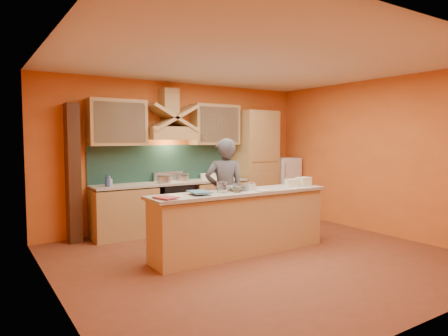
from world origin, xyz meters
TOP-DOWN VIEW (x-y plane):
  - floor at (0.00, 0.00)m, footprint 5.50×5.00m
  - ceiling at (0.00, 0.00)m, footprint 5.50×5.00m
  - wall_back at (0.00, 2.50)m, footprint 5.50×0.02m
  - wall_front at (0.00, -2.50)m, footprint 5.50×0.02m
  - wall_left at (-2.75, 0.00)m, footprint 0.02×5.00m
  - wall_right at (2.75, 0.00)m, footprint 0.02×5.00m
  - base_cabinet_left at (-1.25, 2.20)m, footprint 1.10×0.60m
  - base_cabinet_right at (0.65, 2.20)m, footprint 1.10×0.60m
  - counter_top at (-0.30, 2.20)m, footprint 3.00×0.62m
  - stove at (-0.30, 2.20)m, footprint 0.60×0.58m
  - backsplash at (-0.30, 2.48)m, footprint 3.00×0.03m
  - range_hood at (-0.30, 2.25)m, footprint 0.92×0.50m
  - hood_chimney at (-0.30, 2.35)m, footprint 0.30×0.30m
  - upper_cabinet_left at (-1.30, 2.33)m, footprint 1.00×0.35m
  - upper_cabinet_right at (0.70, 2.33)m, footprint 1.00×0.35m
  - pantry_column at (1.65, 2.20)m, footprint 0.80×0.60m
  - fridge at (2.40, 2.20)m, footprint 0.58×0.60m
  - trim_column_left at (-2.05, 2.35)m, footprint 0.20×0.30m
  - island_body at (-0.10, 0.30)m, footprint 2.80×0.55m
  - island_top at (-0.10, 0.30)m, footprint 2.90×0.62m
  - person at (-0.10, 0.75)m, footprint 0.73×0.61m
  - pot_large at (-0.52, 2.11)m, footprint 0.26×0.26m
  - pot_small at (-0.08, 2.21)m, footprint 0.24×0.24m
  - soap_bottle_a at (-1.49, 2.19)m, footprint 0.09×0.09m
  - soap_bottle_b at (-1.55, 2.12)m, footprint 0.09×0.10m
  - bowl_back at (0.52, 2.27)m, footprint 0.27×0.27m
  - dish_rack at (0.52, 2.28)m, footprint 0.37×0.33m
  - book_lower at (-1.48, 0.16)m, footprint 0.30×0.35m
  - book_upper at (-0.95, 0.30)m, footprint 0.30×0.38m
  - jar_large at (-0.44, 0.29)m, footprint 0.17×0.17m
  - jar_small at (-0.24, 0.19)m, footprint 0.14×0.14m
  - kitchen_scale at (0.06, 0.30)m, footprint 0.13×0.13m
  - mixing_bowl at (-0.16, 0.36)m, footprint 0.34×0.34m
  - cloth at (0.17, 0.08)m, footprint 0.22×0.18m
  - grocery_bag_a at (1.15, 0.27)m, footprint 0.23×0.19m
  - grocery_bag_b at (0.93, 0.31)m, footprint 0.22×0.19m

SIDE VIEW (x-z plane):
  - floor at x=0.00m, z-range -0.01..0.01m
  - base_cabinet_left at x=-1.25m, z-range 0.00..0.86m
  - base_cabinet_right at x=0.65m, z-range 0.00..0.86m
  - island_body at x=-0.10m, z-range 0.00..0.88m
  - stove at x=-0.30m, z-range 0.00..0.90m
  - fridge at x=2.40m, z-range 0.00..1.30m
  - person at x=-0.10m, z-range 0.00..1.73m
  - counter_top at x=-0.30m, z-range 0.88..0.92m
  - island_top at x=-0.10m, z-range 0.90..0.95m
  - cloth at x=0.17m, z-range 0.94..0.96m
  - bowl_back at x=0.52m, z-range 0.92..0.99m
  - book_lower at x=-1.48m, z-range 0.94..0.97m
  - pot_small at x=-0.08m, z-range 0.90..1.02m
  - pot_large at x=-0.52m, z-range 0.90..1.04m
  - dish_rack at x=0.52m, z-range 0.92..1.03m
  - mixing_bowl at x=-0.16m, z-range 0.95..1.01m
  - book_upper at x=-0.95m, z-range 0.97..0.99m
  - kitchen_scale at x=0.06m, z-range 0.95..1.05m
  - grocery_bag_b at x=0.93m, z-range 0.95..1.06m
  - soap_bottle_a at x=-1.49m, z-range 0.92..1.09m
  - jar_small at x=-0.24m, z-range 0.94..1.08m
  - grocery_bag_a at x=1.15m, z-range 0.94..1.09m
  - jar_large at x=-0.44m, z-range 0.94..1.10m
  - soap_bottle_b at x=-1.55m, z-range 0.92..1.15m
  - pantry_column at x=1.65m, z-range 0.00..2.30m
  - trim_column_left at x=-2.05m, z-range 0.00..2.30m
  - backsplash at x=-0.30m, z-range 0.90..1.60m
  - wall_back at x=0.00m, z-range 0.00..2.80m
  - wall_front at x=0.00m, z-range 0.00..2.80m
  - wall_left at x=-2.75m, z-range 0.00..2.80m
  - wall_right at x=2.75m, z-range 0.00..2.80m
  - range_hood at x=-0.30m, z-range 1.70..1.94m
  - upper_cabinet_left at x=-1.30m, z-range 1.60..2.40m
  - upper_cabinet_right at x=0.70m, z-range 1.60..2.40m
  - hood_chimney at x=-0.30m, z-range 2.15..2.65m
  - ceiling at x=0.00m, z-range 2.79..2.80m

